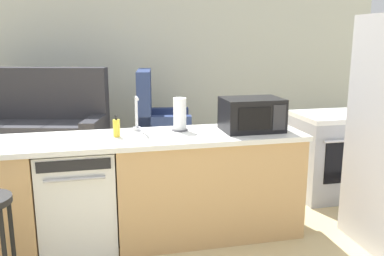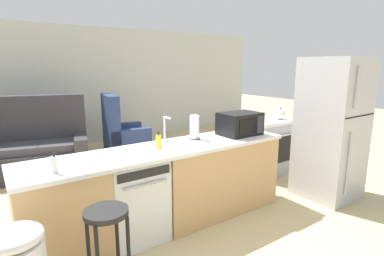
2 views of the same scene
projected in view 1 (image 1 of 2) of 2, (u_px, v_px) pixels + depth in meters
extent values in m
plane|color=tan|center=(112.00, 241.00, 3.42)|extent=(24.00, 24.00, 0.00)
cube|color=beige|center=(118.00, 60.00, 7.20)|extent=(10.00, 0.06, 2.60)
cube|color=tan|center=(207.00, 185.00, 3.51)|extent=(1.55, 0.62, 0.86)
cube|color=white|center=(127.00, 139.00, 3.27)|extent=(2.94, 0.66, 0.04)
cube|color=brown|center=(130.00, 235.00, 3.45)|extent=(2.86, 0.56, 0.08)
cube|color=white|center=(79.00, 197.00, 3.28)|extent=(0.58, 0.58, 0.84)
cube|color=black|center=(74.00, 166.00, 2.92)|extent=(0.52, 0.01, 0.08)
cylinder|color=#B2B2B7|center=(75.00, 179.00, 2.93)|extent=(0.44, 0.02, 0.02)
cube|color=#A8AAB2|center=(331.00, 157.00, 4.37)|extent=(0.76, 0.64, 0.85)
cube|color=black|center=(349.00, 162.00, 4.05)|extent=(0.53, 0.01, 0.43)
cylinder|color=silver|center=(352.00, 140.00, 3.98)|extent=(0.61, 0.03, 0.03)
cube|color=white|center=(334.00, 116.00, 4.27)|extent=(0.76, 0.64, 0.05)
torus|color=black|center=(326.00, 117.00, 4.11)|extent=(0.16, 0.16, 0.01)
torus|color=black|center=(356.00, 116.00, 4.18)|extent=(0.16, 0.16, 0.01)
torus|color=black|center=(313.00, 113.00, 4.35)|extent=(0.16, 0.16, 0.01)
torus|color=black|center=(342.00, 111.00, 4.43)|extent=(0.16, 0.16, 0.01)
cube|color=black|center=(252.00, 114.00, 3.46)|extent=(0.50, 0.36, 0.28)
cube|color=black|center=(255.00, 119.00, 3.28)|extent=(0.27, 0.01, 0.18)
cube|color=#2D2D33|center=(279.00, 117.00, 3.33)|extent=(0.11, 0.01, 0.21)
cylinder|color=silver|center=(137.00, 129.00, 3.48)|extent=(0.07, 0.07, 0.03)
cylinder|color=silver|center=(136.00, 112.00, 3.45)|extent=(0.02, 0.02, 0.26)
cylinder|color=silver|center=(137.00, 98.00, 3.35)|extent=(0.02, 0.14, 0.02)
cylinder|color=#4C4C51|center=(180.00, 130.00, 3.49)|extent=(0.14, 0.14, 0.01)
cylinder|color=white|center=(180.00, 114.00, 3.46)|extent=(0.11, 0.11, 0.27)
cylinder|color=yellow|center=(116.00, 128.00, 3.25)|extent=(0.06, 0.06, 0.14)
cylinder|color=black|center=(116.00, 117.00, 3.23)|extent=(0.02, 0.02, 0.04)
sphere|color=silver|center=(356.00, 107.00, 4.16)|extent=(0.17, 0.17, 0.17)
sphere|color=black|center=(357.00, 98.00, 4.14)|extent=(0.03, 0.03, 0.03)
cone|color=silver|center=(363.00, 105.00, 4.18)|extent=(0.08, 0.04, 0.06)
cylinder|color=black|center=(13.00, 246.00, 2.65)|extent=(0.03, 0.03, 0.70)
cube|color=#2D2D33|center=(33.00, 145.00, 5.67)|extent=(2.16, 1.37, 0.42)
cube|color=#2D2D33|center=(39.00, 111.00, 5.90)|extent=(2.00, 0.73, 1.27)
cube|color=#2D2D33|center=(96.00, 139.00, 5.63)|extent=(0.42, 0.92, 0.62)
cube|color=#3B3B41|center=(29.00, 127.00, 5.56)|extent=(0.70, 0.75, 0.12)
cube|color=#3B3B41|center=(69.00, 128.00, 5.55)|extent=(0.70, 0.75, 0.12)
cube|color=navy|center=(164.00, 134.00, 6.41)|extent=(0.92, 0.96, 0.40)
cube|color=navy|center=(145.00, 109.00, 6.30)|extent=(0.32, 0.87, 1.20)
cube|color=navy|center=(165.00, 134.00, 6.06)|extent=(0.81, 0.28, 0.55)
cube|color=navy|center=(164.00, 124.00, 6.73)|extent=(0.81, 0.28, 0.55)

